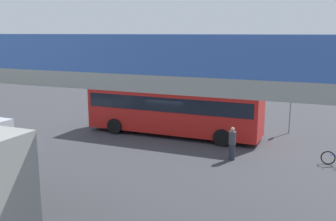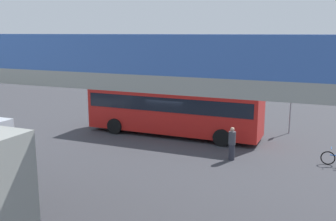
{
  "view_description": "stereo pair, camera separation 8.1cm",
  "coord_description": "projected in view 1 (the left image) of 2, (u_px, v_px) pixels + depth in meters",
  "views": [
    {
      "loc": [
        -9.43,
        22.69,
        6.67
      ],
      "look_at": [
        0.3,
        -0.31,
        1.6
      ],
      "focal_mm": 41.18,
      "sensor_mm": 36.0,
      "label": 1
    },
    {
      "loc": [
        -9.5,
        22.66,
        6.67
      ],
      "look_at": [
        0.3,
        -0.31,
        1.6
      ],
      "focal_mm": 41.18,
      "sensor_mm": 36.0,
      "label": 2
    }
  ],
  "objects": [
    {
      "name": "lane_dash_left",
      "position": [
        184.0,
        127.0,
        27.77
      ],
      "size": [
        2.0,
        0.2,
        0.01
      ],
      "primitive_type": "cube",
      "color": "silver",
      "rests_on": "ground"
    },
    {
      "name": "pedestrian",
      "position": [
        232.0,
        144.0,
        20.38
      ],
      "size": [
        0.38,
        0.38,
        1.79
      ],
      "color": "#2D2D38",
      "rests_on": "ground"
    },
    {
      "name": "lane_dash_leftmost",
      "position": [
        239.0,
        132.0,
        26.25
      ],
      "size": [
        2.0,
        0.2,
        0.01
      ],
      "primitive_type": "cube",
      "color": "silver",
      "rests_on": "ground"
    },
    {
      "name": "traffic_sign",
      "position": [
        290.0,
        106.0,
        25.66
      ],
      "size": [
        0.08,
        0.6,
        2.8
      ],
      "color": "slate",
      "rests_on": "ground"
    },
    {
      "name": "city_bus",
      "position": [
        173.0,
        107.0,
        25.24
      ],
      "size": [
        11.54,
        2.85,
        3.15
      ],
      "color": "red",
      "rests_on": "ground"
    },
    {
      "name": "lane_dash_centre",
      "position": [
        135.0,
        122.0,
        29.3
      ],
      "size": [
        2.0,
        0.2,
        0.01
      ],
      "primitive_type": "cube",
      "color": "silver",
      "rests_on": "ground"
    },
    {
      "name": "pedestrian_overpass",
      "position": [
        43.0,
        84.0,
        13.74
      ],
      "size": [
        26.15,
        2.6,
        6.61
      ],
      "color": "gray",
      "rests_on": "ground"
    },
    {
      "name": "ground",
      "position": [
        170.0,
        135.0,
        25.41
      ],
      "size": [
        80.0,
        80.0,
        0.0
      ],
      "primitive_type": "plane",
      "color": "#38383D"
    }
  ]
}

